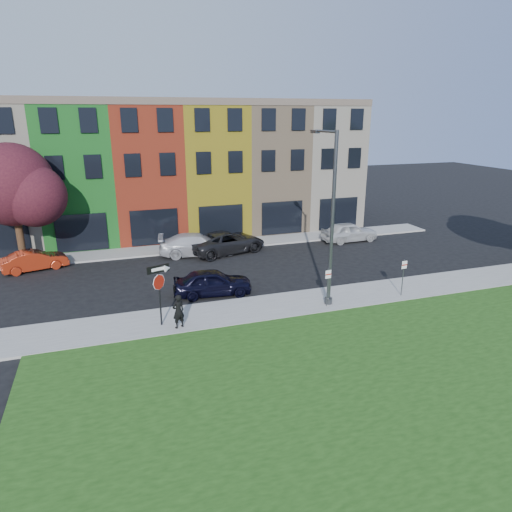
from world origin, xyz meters
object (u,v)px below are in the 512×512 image
object	(u,v)px
man	(178,311)
street_lamp	(330,220)
sedan_near	(212,282)
stop_sign	(159,283)

from	to	relation	value
man	street_lamp	size ratio (longest dim) A/B	0.19
man	sedan_near	bearing A→B (deg)	-144.51
sedan_near	street_lamp	distance (m)	7.17
stop_sign	street_lamp	world-z (taller)	street_lamp
stop_sign	street_lamp	xyz separation A→B (m)	(8.42, 0.02, 2.27)
man	street_lamp	world-z (taller)	street_lamp
stop_sign	street_lamp	bearing A→B (deg)	-18.30
street_lamp	sedan_near	bearing A→B (deg)	146.76
street_lamp	man	bearing A→B (deg)	-178.69
man	street_lamp	distance (m)	8.48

